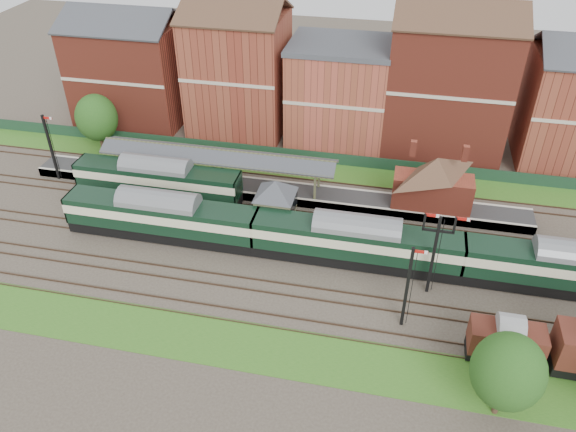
% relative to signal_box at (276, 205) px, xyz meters
% --- Properties ---
extents(ground, '(160.00, 160.00, 0.00)m').
position_rel_signal_box_xyz_m(ground, '(3.00, -3.25, -3.19)').
color(ground, '#473D33').
rests_on(ground, ground).
extents(grass_back, '(90.00, 4.50, 0.06)m').
position_rel_signal_box_xyz_m(grass_back, '(3.00, 12.75, -3.16)').
color(grass_back, '#2D6619').
rests_on(grass_back, ground).
extents(grass_front, '(90.00, 5.00, 0.06)m').
position_rel_signal_box_xyz_m(grass_front, '(3.00, -15.25, -3.16)').
color(grass_front, '#2D6619').
rests_on(grass_front, ground).
extents(fence, '(90.00, 0.12, 1.50)m').
position_rel_signal_box_xyz_m(fence, '(3.00, 14.75, -2.44)').
color(fence, '#193823').
rests_on(fence, ground).
extents(platform, '(55.00, 3.40, 1.00)m').
position_rel_signal_box_xyz_m(platform, '(-2.00, 6.50, -2.69)').
color(platform, '#2D2D2D').
rests_on(platform, ground).
extents(signal_box, '(5.40, 5.40, 6.00)m').
position_rel_signal_box_xyz_m(signal_box, '(0.00, 0.00, 0.00)').
color(signal_box, '#6E7D59').
rests_on(signal_box, ground).
extents(brick_hut, '(3.20, 2.64, 2.94)m').
position_rel_signal_box_xyz_m(brick_hut, '(8.00, 0.00, -2.00)').
color(brick_hut, maroon).
rests_on(brick_hut, ground).
extents(station_building, '(8.10, 8.10, 5.90)m').
position_rel_signal_box_xyz_m(station_building, '(15.00, 6.50, 0.76)').
color(station_building, '#953725').
rests_on(station_building, platform).
extents(canopy, '(26.00, 3.89, 4.08)m').
position_rel_signal_box_xyz_m(canopy, '(-8.00, 6.50, 1.39)').
color(canopy, '#49482D').
rests_on(canopy, platform).
extents(semaphore_bracket, '(3.60, 0.25, 8.18)m').
position_rel_signal_box_xyz_m(semaphore_bracket, '(15.04, -5.75, 1.44)').
color(semaphore_bracket, black).
rests_on(semaphore_bracket, ground).
extents(semaphore_platform_end, '(1.23, 0.25, 8.00)m').
position_rel_signal_box_xyz_m(semaphore_platform_end, '(-26.98, 4.75, 0.96)').
color(semaphore_platform_end, black).
rests_on(semaphore_platform_end, ground).
extents(semaphore_siding, '(1.23, 0.25, 8.00)m').
position_rel_signal_box_xyz_m(semaphore_siding, '(13.02, -10.25, 0.96)').
color(semaphore_siding, black).
rests_on(semaphore_siding, ground).
extents(town_backdrop, '(69.00, 10.00, 16.00)m').
position_rel_signal_box_xyz_m(town_backdrop, '(2.82, 21.75, 3.81)').
color(town_backdrop, '#953725').
rests_on(town_backdrop, ground).
extents(dmu_train, '(57.02, 3.00, 4.38)m').
position_rel_signal_box_xyz_m(dmu_train, '(8.28, -3.25, -0.64)').
color(dmu_train, black).
rests_on(dmu_train, ground).
extents(platform_railcar, '(18.18, 2.87, 4.19)m').
position_rel_signal_box_xyz_m(platform_railcar, '(-13.81, 3.25, -0.74)').
color(platform_railcar, black).
rests_on(platform_railcar, ground).
extents(goods_van_b, '(5.48, 2.37, 3.32)m').
position_rel_signal_box_xyz_m(goods_van_b, '(20.70, -12.25, -1.29)').
color(goods_van_b, black).
rests_on(goods_van_b, ground).
extents(tree_far, '(4.88, 4.88, 7.12)m').
position_rel_signal_box_xyz_m(tree_far, '(19.80, -17.41, 1.11)').
color(tree_far, '#382619').
rests_on(tree_far, ground).
extents(tree_back, '(5.05, 5.05, 7.39)m').
position_rel_signal_box_xyz_m(tree_back, '(-25.23, 12.14, 1.28)').
color(tree_back, '#382619').
rests_on(tree_back, ground).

